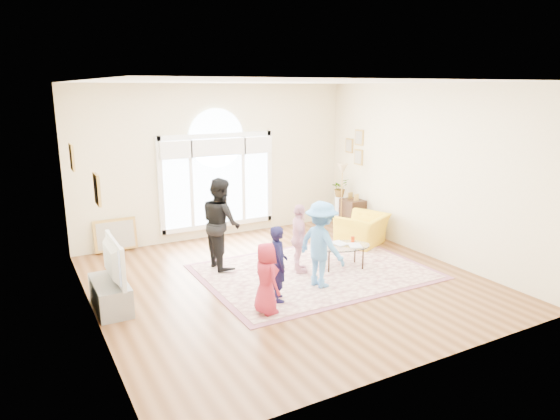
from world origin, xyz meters
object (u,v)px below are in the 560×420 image
area_rug (314,272)px  armchair (362,230)px  television (108,261)px  coffee_table (343,247)px  tv_console (111,295)px

area_rug → armchair: armchair is taller
television → armchair: 5.11m
area_rug → armchair: (1.68, 0.85, 0.30)m
coffee_table → armchair: 1.47m
area_rug → coffee_table: bearing=-7.4°
armchair → area_rug: bearing=0.0°
tv_console → television: size_ratio=0.93×
tv_console → armchair: bearing=7.5°
area_rug → television: bearing=177.0°
area_rug → coffee_table: (0.54, -0.07, 0.39)m
tv_console → coffee_table: size_ratio=0.90×
area_rug → armchair: size_ratio=3.73×
area_rug → television: (-3.37, 0.18, 0.72)m
area_rug → armchair: bearing=26.6°
area_rug → tv_console: tv_console is taller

